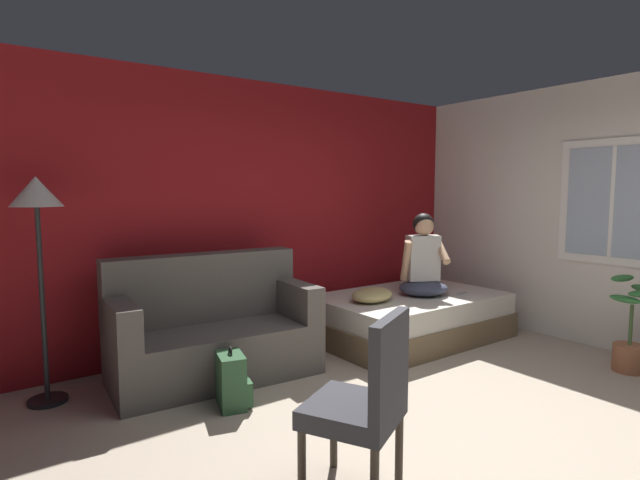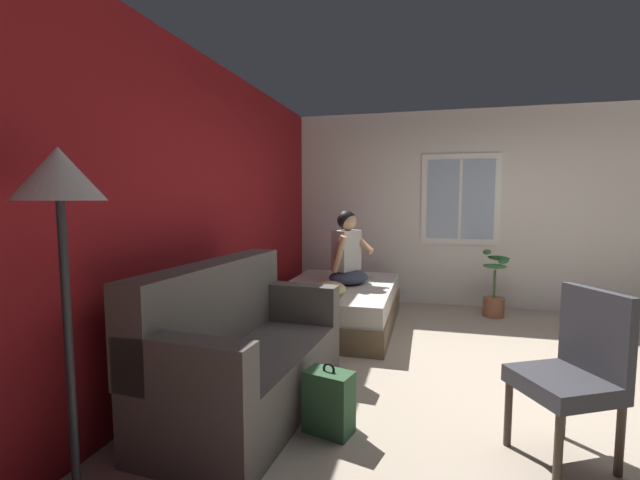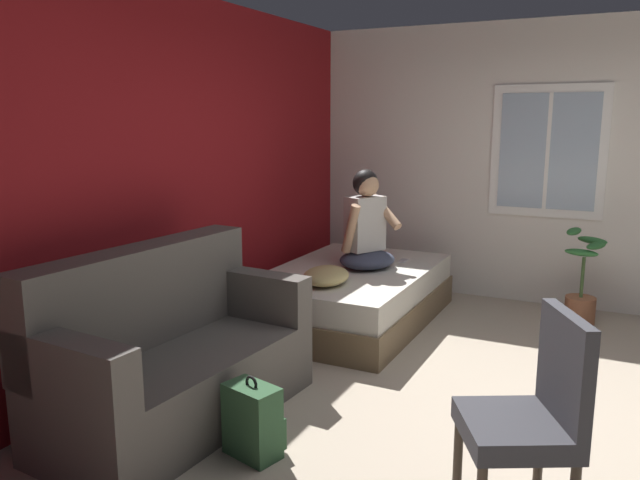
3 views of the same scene
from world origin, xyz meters
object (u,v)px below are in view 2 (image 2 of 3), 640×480
(bed, at_px, (338,305))
(cell_phone, at_px, (370,278))
(couch, at_px, (241,354))
(floor_lamp, at_px, (61,213))
(side_chair, at_px, (574,369))
(person_seated, at_px, (348,254))
(backpack, at_px, (329,402))
(throw_pillow, at_px, (329,289))
(potted_plant, at_px, (494,293))

(bed, relative_size, cell_phone, 14.03)
(couch, height_order, cell_phone, couch)
(couch, relative_size, floor_lamp, 1.03)
(side_chair, distance_m, person_seated, 2.94)
(cell_phone, bearing_deg, backpack, 90.90)
(couch, bearing_deg, cell_phone, -11.60)
(bed, xyz_separation_m, side_chair, (-2.25, -1.85, 0.30))
(backpack, bearing_deg, person_seated, 8.05)
(backpack, height_order, throw_pillow, throw_pillow)
(backpack, height_order, potted_plant, potted_plant)
(side_chair, xyz_separation_m, person_seated, (2.34, 1.75, 0.30))
(side_chair, bearing_deg, bed, 39.34)
(couch, height_order, potted_plant, couch)
(backpack, relative_size, potted_plant, 0.54)
(throw_pillow, height_order, cell_phone, throw_pillow)
(cell_phone, distance_m, potted_plant, 1.59)
(side_chair, xyz_separation_m, cell_phone, (2.74, 1.53, -0.05))
(bed, xyz_separation_m, backpack, (-2.32, -0.44, -0.04))
(bed, bearing_deg, couch, 173.85)
(floor_lamp, relative_size, potted_plant, 2.00)
(couch, height_order, floor_lamp, floor_lamp)
(bed, relative_size, couch, 1.15)
(side_chair, bearing_deg, cell_phone, 29.18)
(throw_pillow, bearing_deg, cell_phone, -15.31)
(potted_plant, bearing_deg, side_chair, 179.93)
(bed, xyz_separation_m, potted_plant, (0.84, -1.85, 0.07))
(bed, distance_m, person_seated, 0.61)
(throw_pillow, xyz_separation_m, potted_plant, (1.40, -1.83, -0.25))
(bed, distance_m, floor_lamp, 3.65)
(throw_pillow, relative_size, cell_phone, 3.33)
(couch, xyz_separation_m, side_chair, (-0.08, -2.08, 0.14))
(throw_pillow, relative_size, potted_plant, 0.56)
(person_seated, xyz_separation_m, potted_plant, (0.75, -1.75, -0.53))
(throw_pillow, xyz_separation_m, floor_lamp, (-2.85, 0.47, 0.88))
(throw_pillow, bearing_deg, bed, 2.39)
(potted_plant, bearing_deg, person_seated, 113.13)
(throw_pillow, relative_size, floor_lamp, 0.28)
(bed, relative_size, person_seated, 2.31)
(couch, distance_m, side_chair, 2.09)
(couch, bearing_deg, floor_lamp, 170.18)
(couch, xyz_separation_m, floor_lamp, (-1.25, 0.22, 1.04))
(cell_phone, relative_size, potted_plant, 0.17)
(throw_pillow, bearing_deg, person_seated, -6.57)
(person_seated, bearing_deg, throw_pillow, 173.43)
(bed, distance_m, couch, 2.19)
(throw_pillow, bearing_deg, potted_plant, -52.44)
(side_chair, relative_size, person_seated, 1.12)
(side_chair, distance_m, potted_plant, 3.10)
(bed, bearing_deg, throw_pillow, -177.61)
(side_chair, bearing_deg, backpack, 92.74)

